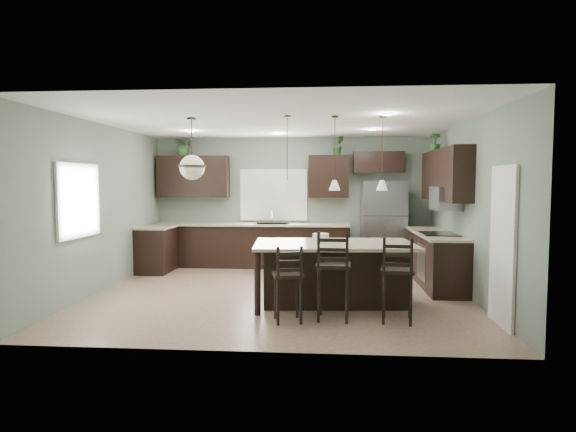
# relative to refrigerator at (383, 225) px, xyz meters

# --- Properties ---
(ground) EXTENTS (6.00, 6.00, 0.00)m
(ground) POSITION_rel_refrigerator_xyz_m (-1.95, -2.37, -0.93)
(ground) COLOR #9E8466
(ground) RESTS_ON ground
(pantry_door) EXTENTS (0.04, 0.82, 2.04)m
(pantry_door) POSITION_rel_refrigerator_xyz_m (1.03, -3.92, 0.09)
(pantry_door) COLOR white
(pantry_door) RESTS_ON ground
(window_back) EXTENTS (1.35, 0.02, 1.00)m
(window_back) POSITION_rel_refrigerator_xyz_m (-2.35, 0.37, 0.62)
(window_back) COLOR white
(window_back) RESTS_ON room_shell
(window_left) EXTENTS (0.02, 1.10, 1.00)m
(window_left) POSITION_rel_refrigerator_xyz_m (-4.93, -3.17, 0.62)
(window_left) COLOR white
(window_left) RESTS_ON room_shell
(left_return_cabs) EXTENTS (0.60, 0.90, 0.90)m
(left_return_cabs) POSITION_rel_refrigerator_xyz_m (-4.65, -0.67, -0.48)
(left_return_cabs) COLOR black
(left_return_cabs) RESTS_ON ground
(left_return_countertop) EXTENTS (0.66, 0.96, 0.04)m
(left_return_countertop) POSITION_rel_refrigerator_xyz_m (-4.63, -0.67, -0.01)
(left_return_countertop) COLOR beige
(left_return_countertop) RESTS_ON left_return_cabs
(back_lower_cabs) EXTENTS (4.20, 0.60, 0.90)m
(back_lower_cabs) POSITION_rel_refrigerator_xyz_m (-2.80, 0.08, -0.48)
(back_lower_cabs) COLOR black
(back_lower_cabs) RESTS_ON ground
(back_countertop) EXTENTS (4.20, 0.66, 0.04)m
(back_countertop) POSITION_rel_refrigerator_xyz_m (-2.80, 0.06, -0.01)
(back_countertop) COLOR beige
(back_countertop) RESTS_ON back_lower_cabs
(sink_inset) EXTENTS (0.70, 0.45, 0.01)m
(sink_inset) POSITION_rel_refrigerator_xyz_m (-2.35, 0.06, 0.01)
(sink_inset) COLOR gray
(sink_inset) RESTS_ON back_countertop
(faucet) EXTENTS (0.02, 0.02, 0.28)m
(faucet) POSITION_rel_refrigerator_xyz_m (-2.35, 0.03, 0.16)
(faucet) COLOR silver
(faucet) RESTS_ON back_countertop
(back_upper_left) EXTENTS (1.55, 0.34, 0.90)m
(back_upper_left) POSITION_rel_refrigerator_xyz_m (-4.10, 0.21, 1.02)
(back_upper_left) COLOR black
(back_upper_left) RESTS_ON room_shell
(back_upper_right) EXTENTS (0.85, 0.34, 0.90)m
(back_upper_right) POSITION_rel_refrigerator_xyz_m (-1.15, 0.21, 1.02)
(back_upper_right) COLOR black
(back_upper_right) RESTS_ON room_shell
(fridge_header) EXTENTS (1.05, 0.34, 0.45)m
(fridge_header) POSITION_rel_refrigerator_xyz_m (-0.10, 0.21, 1.32)
(fridge_header) COLOR black
(fridge_header) RESTS_ON room_shell
(right_lower_cabs) EXTENTS (0.60, 2.35, 0.90)m
(right_lower_cabs) POSITION_rel_refrigerator_xyz_m (0.75, -1.49, -0.48)
(right_lower_cabs) COLOR black
(right_lower_cabs) RESTS_ON ground
(right_countertop) EXTENTS (0.66, 2.35, 0.04)m
(right_countertop) POSITION_rel_refrigerator_xyz_m (0.73, -1.49, -0.01)
(right_countertop) COLOR beige
(right_countertop) RESTS_ON right_lower_cabs
(cooktop) EXTENTS (0.58, 0.75, 0.02)m
(cooktop) POSITION_rel_refrigerator_xyz_m (0.73, -1.77, 0.02)
(cooktop) COLOR black
(cooktop) RESTS_ON right_countertop
(wall_oven_front) EXTENTS (0.01, 0.72, 0.60)m
(wall_oven_front) POSITION_rel_refrigerator_xyz_m (0.45, -1.77, -0.48)
(wall_oven_front) COLOR gray
(wall_oven_front) RESTS_ON right_lower_cabs
(right_upper_cabs) EXTENTS (0.34, 2.35, 0.90)m
(right_upper_cabs) POSITION_rel_refrigerator_xyz_m (0.88, -1.49, 1.02)
(right_upper_cabs) COLOR black
(right_upper_cabs) RESTS_ON room_shell
(microwave) EXTENTS (0.40, 0.75, 0.40)m
(microwave) POSITION_rel_refrigerator_xyz_m (0.83, -1.77, 0.62)
(microwave) COLOR gray
(microwave) RESTS_ON right_upper_cabs
(refrigerator) EXTENTS (0.90, 0.74, 1.85)m
(refrigerator) POSITION_rel_refrigerator_xyz_m (0.00, 0.00, 0.00)
(refrigerator) COLOR gray
(refrigerator) RESTS_ON ground
(kitchen_island) EXTENTS (2.45, 1.51, 0.92)m
(kitchen_island) POSITION_rel_refrigerator_xyz_m (-1.07, -3.00, -0.46)
(kitchen_island) COLOR black
(kitchen_island) RESTS_ON ground
(serving_dish) EXTENTS (0.24, 0.24, 0.14)m
(serving_dish) POSITION_rel_refrigerator_xyz_m (-1.27, -3.02, 0.07)
(serving_dish) COLOR silver
(serving_dish) RESTS_ON kitchen_island
(bar_stool_left) EXTENTS (0.45, 0.45, 1.02)m
(bar_stool_left) POSITION_rel_refrigerator_xyz_m (-1.69, -3.98, -0.42)
(bar_stool_left) COLOR black
(bar_stool_left) RESTS_ON ground
(bar_stool_center) EXTENTS (0.47, 0.47, 1.20)m
(bar_stool_center) POSITION_rel_refrigerator_xyz_m (-1.10, -3.82, -0.33)
(bar_stool_center) COLOR black
(bar_stool_center) RESTS_ON ground
(bar_stool_right) EXTENTS (0.47, 0.47, 1.13)m
(bar_stool_right) POSITION_rel_refrigerator_xyz_m (-0.27, -3.88, -0.36)
(bar_stool_right) COLOR black
(bar_stool_right) RESTS_ON ground
(pendant_left) EXTENTS (0.17, 0.17, 1.10)m
(pendant_left) POSITION_rel_refrigerator_xyz_m (-1.77, -3.05, 1.32)
(pendant_left) COLOR silver
(pendant_left) RESTS_ON room_shell
(pendant_center) EXTENTS (0.17, 0.17, 1.10)m
(pendant_center) POSITION_rel_refrigerator_xyz_m (-1.07, -3.00, 1.32)
(pendant_center) COLOR white
(pendant_center) RESTS_ON room_shell
(pendant_right) EXTENTS (0.17, 0.17, 1.10)m
(pendant_right) POSITION_rel_refrigerator_xyz_m (-0.38, -2.95, 1.32)
(pendant_right) COLOR white
(pendant_right) RESTS_ON room_shell
(chandelier) EXTENTS (0.42, 0.42, 0.94)m
(chandelier) POSITION_rel_refrigerator_xyz_m (-3.24, -2.92, 1.41)
(chandelier) COLOR beige
(chandelier) RESTS_ON room_shell
(plant_back_left) EXTENTS (0.50, 0.47, 0.46)m
(plant_back_left) POSITION_rel_refrigerator_xyz_m (-4.29, 0.18, 1.70)
(plant_back_left) COLOR #325826
(plant_back_left) RESTS_ON back_upper_left
(plant_back_right) EXTENTS (0.29, 0.26, 0.43)m
(plant_back_right) POSITION_rel_refrigerator_xyz_m (-0.94, 0.18, 1.69)
(plant_back_right) COLOR #2C5726
(plant_back_right) RESTS_ON back_upper_right
(plant_right_wall) EXTENTS (0.25, 0.25, 0.35)m
(plant_right_wall) POSITION_rel_refrigerator_xyz_m (0.85, -0.80, 1.65)
(plant_right_wall) COLOR #2A5826
(plant_right_wall) RESTS_ON right_upper_cabs
(room_shell) EXTENTS (6.00, 6.00, 6.00)m
(room_shell) POSITION_rel_refrigerator_xyz_m (-1.95, -2.37, 0.77)
(room_shell) COLOR slate
(room_shell) RESTS_ON ground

